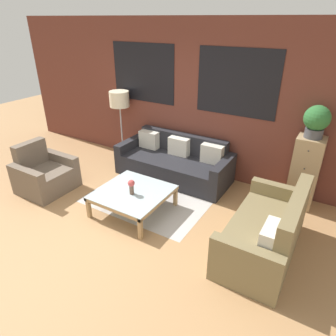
# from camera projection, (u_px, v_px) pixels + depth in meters

# --- Properties ---
(ground_plane) EXTENTS (16.00, 16.00, 0.00)m
(ground_plane) POSITION_uv_depth(u_px,v_px,m) (105.00, 230.00, 4.36)
(ground_plane) COLOR #AD7F51
(wall_back_brick) EXTENTS (8.40, 0.09, 2.80)m
(wall_back_brick) POSITION_uv_depth(u_px,v_px,m) (187.00, 99.00, 5.59)
(wall_back_brick) COLOR brown
(wall_back_brick) RESTS_ON ground_plane
(rug) EXTENTS (2.00, 1.77, 0.00)m
(rug) POSITION_uv_depth(u_px,v_px,m) (155.00, 194.00, 5.25)
(rug) COLOR #BCB7B2
(rug) RESTS_ON ground_plane
(couch_dark) EXTENTS (2.15, 0.88, 0.78)m
(couch_dark) POSITION_uv_depth(u_px,v_px,m) (175.00, 163.00, 5.71)
(couch_dark) COLOR #232328
(couch_dark) RESTS_ON ground_plane
(settee_vintage) EXTENTS (0.80, 1.65, 0.92)m
(settee_vintage) POSITION_uv_depth(u_px,v_px,m) (267.00, 233.00, 3.81)
(settee_vintage) COLOR olive
(settee_vintage) RESTS_ON ground_plane
(armchair_corner) EXTENTS (0.80, 0.87, 0.84)m
(armchair_corner) POSITION_uv_depth(u_px,v_px,m) (45.00, 175.00, 5.28)
(armchair_corner) COLOR #6B5B4C
(armchair_corner) RESTS_ON ground_plane
(coffee_table) EXTENTS (1.05, 1.05, 0.36)m
(coffee_table) POSITION_uv_depth(u_px,v_px,m) (133.00, 194.00, 4.65)
(coffee_table) COLOR silver
(coffee_table) RESTS_ON ground_plane
(floor_lamp) EXTENTS (0.40, 0.40, 1.45)m
(floor_lamp) POSITION_uv_depth(u_px,v_px,m) (119.00, 101.00, 6.08)
(floor_lamp) COLOR #B2B2B7
(floor_lamp) RESTS_ON ground_plane
(drawer_cabinet) EXTENTS (0.41, 0.39, 1.17)m
(drawer_cabinet) POSITION_uv_depth(u_px,v_px,m) (305.00, 172.00, 4.71)
(drawer_cabinet) COLOR tan
(drawer_cabinet) RESTS_ON ground_plane
(potted_plant) EXTENTS (0.37, 0.37, 0.48)m
(potted_plant) POSITION_uv_depth(u_px,v_px,m) (317.00, 120.00, 4.33)
(potted_plant) COLOR #47474C
(potted_plant) RESTS_ON drawer_cabinet
(flower_vase) EXTENTS (0.11, 0.11, 0.24)m
(flower_vase) POSITION_uv_depth(u_px,v_px,m) (131.00, 186.00, 4.50)
(flower_vase) COLOR brown
(flower_vase) RESTS_ON coffee_table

